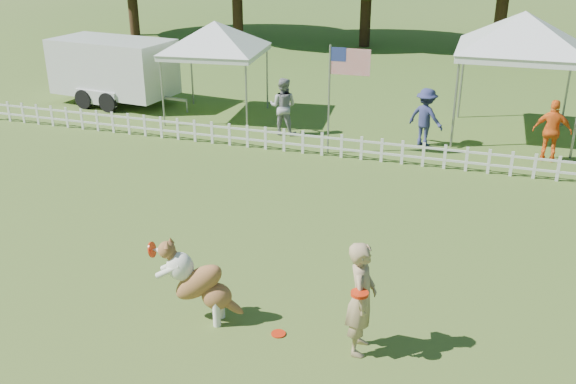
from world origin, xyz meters
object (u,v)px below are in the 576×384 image
(frisbee_on_turf, at_px, (278,334))
(flag_pole, at_px, (329,101))
(canopy_tent_left, at_px, (217,71))
(spectator_a, at_px, (283,106))
(dog, at_px, (200,282))
(cargo_trailer, at_px, (114,71))
(spectator_c, at_px, (552,131))
(handler, at_px, (361,298))
(spectator_b, at_px, (426,117))
(canopy_tent_right, at_px, (517,77))

(frisbee_on_turf, bearing_deg, flag_pole, 100.03)
(canopy_tent_left, relative_size, spectator_a, 1.77)
(dog, bearing_deg, cargo_trailer, 119.78)
(canopy_tent_left, bearing_deg, flag_pole, -35.22)
(frisbee_on_turf, bearing_deg, spectator_c, 66.29)
(handler, height_order, spectator_a, handler)
(canopy_tent_left, height_order, cargo_trailer, canopy_tent_left)
(flag_pole, bearing_deg, spectator_a, 141.91)
(flag_pole, bearing_deg, spectator_b, 30.51)
(canopy_tent_right, xyz_separation_m, spectator_a, (-5.93, -1.78, -0.84))
(flag_pole, bearing_deg, handler, -73.75)
(cargo_trailer, distance_m, flag_pole, 8.19)
(flag_pole, xyz_separation_m, spectator_a, (-1.59, 1.16, -0.58))
(flag_pole, bearing_deg, canopy_tent_right, 32.27)
(cargo_trailer, height_order, flag_pole, flag_pole)
(dog, height_order, spectator_b, spectator_b)
(dog, relative_size, spectator_a, 0.80)
(canopy_tent_right, relative_size, spectator_b, 2.15)
(spectator_a, distance_m, spectator_b, 3.82)
(frisbee_on_turf, height_order, canopy_tent_right, canopy_tent_right)
(canopy_tent_left, bearing_deg, canopy_tent_right, -1.35)
(frisbee_on_turf, bearing_deg, canopy_tent_left, 118.40)
(canopy_tent_left, distance_m, spectator_a, 2.67)
(spectator_c, bearing_deg, canopy_tent_right, -58.17)
(canopy_tent_right, bearing_deg, handler, -100.69)
(handler, xyz_separation_m, dog, (-2.34, -0.03, -0.19))
(canopy_tent_left, relative_size, spectator_b, 1.83)
(dog, height_order, spectator_a, spectator_a)
(canopy_tent_right, height_order, spectator_a, canopy_tent_right)
(cargo_trailer, height_order, spectator_b, cargo_trailer)
(frisbee_on_turf, relative_size, spectator_c, 0.14)
(dog, relative_size, canopy_tent_left, 0.45)
(canopy_tent_right, bearing_deg, flag_pole, -146.87)
(spectator_b, height_order, spectator_c, spectator_c)
(handler, bearing_deg, cargo_trailer, 39.95)
(flag_pole, height_order, spectator_a, flag_pole)
(spectator_b, bearing_deg, cargo_trailer, 18.20)
(handler, height_order, canopy_tent_left, canopy_tent_left)
(frisbee_on_turf, relative_size, cargo_trailer, 0.04)
(dog, bearing_deg, handler, -7.12)
(canopy_tent_left, distance_m, spectator_b, 6.29)
(dog, height_order, canopy_tent_left, canopy_tent_left)
(spectator_a, bearing_deg, cargo_trailer, -15.77)
(frisbee_on_turf, xyz_separation_m, spectator_a, (-2.96, 8.90, 0.77))
(spectator_c, bearing_deg, canopy_tent_left, -1.80)
(cargo_trailer, relative_size, spectator_a, 3.03)
(canopy_tent_left, height_order, spectator_a, canopy_tent_left)
(frisbee_on_turf, height_order, spectator_c, spectator_c)
(frisbee_on_turf, distance_m, spectator_b, 9.22)
(frisbee_on_turf, xyz_separation_m, canopy_tent_right, (2.97, 10.68, 1.61))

